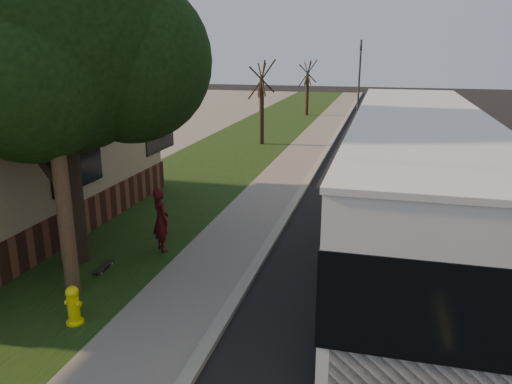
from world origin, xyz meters
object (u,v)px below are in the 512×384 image
at_px(bare_tree_far, 307,89).
at_px(traffic_signal, 360,71).
at_px(leafy_tree, 59,36).
at_px(fire_hydrant, 73,305).
at_px(transit_bus, 415,186).
at_px(distant_car, 395,108).
at_px(skateboarder, 161,220).
at_px(utility_pole, 48,65).
at_px(bare_tree_near, 262,104).
at_px(skateboard_main, 104,267).

distance_m(bare_tree_far, traffic_signal, 5.44).
bearing_deg(leafy_tree, bare_tree_far, 87.55).
height_order(fire_hydrant, bare_tree_far, bare_tree_far).
bearing_deg(traffic_signal, transit_bus, -84.31).
bearing_deg(distant_car, leafy_tree, -111.91).
relative_size(traffic_signal, transit_bus, 0.42).
xyz_separation_m(bare_tree_far, skateboarder, (0.50, -26.42, -1.14)).
bearing_deg(utility_pole, leafy_tree, 117.60).
relative_size(traffic_signal, distant_car, 1.29).
bearing_deg(fire_hydrant, bare_tree_near, 92.86).
bearing_deg(bare_tree_far, leafy_tree, -92.45).
bearing_deg(bare_tree_far, skateboarder, -88.92).
distance_m(traffic_signal, skateboard_main, 32.17).
height_order(leafy_tree, bare_tree_near, leafy_tree).
xyz_separation_m(bare_tree_far, distant_car, (6.32, 0.12, -1.28)).
distance_m(leafy_tree, bare_tree_near, 15.66).
distance_m(bare_tree_near, traffic_signal, 16.52).
height_order(utility_pole, leafy_tree, utility_pole).
xyz_separation_m(skateboard_main, distant_car, (6.65, 27.91, 0.60)).
bearing_deg(fire_hydrant, traffic_signal, 84.79).
height_order(utility_pole, skateboard_main, utility_pole).
bearing_deg(bare_tree_near, bare_tree_far, 87.61).
relative_size(utility_pole, transit_bus, 0.69).
bearing_deg(utility_pole, transit_bus, 27.47).
distance_m(bare_tree_near, distant_car, 13.98).
relative_size(bare_tree_near, distant_car, 1.01).
distance_m(utility_pole, transit_bus, 8.08).
bearing_deg(leafy_tree, skateboarder, 29.08).
relative_size(leafy_tree, traffic_signal, 1.42).
height_order(fire_hydrant, leafy_tree, leafy_tree).
height_order(skateboarder, skateboard_main, skateboarder).
bearing_deg(transit_bus, skateboarder, -171.17).
xyz_separation_m(bare_tree_far, traffic_signal, (3.50, 4.00, 1.16)).
xyz_separation_m(bare_tree_far, transit_bus, (6.44, -25.50, -0.11)).
relative_size(utility_pole, skateboard_main, 11.90).
xyz_separation_m(leafy_tree, traffic_signal, (4.67, 31.35, -2.00)).
bearing_deg(leafy_tree, skateboard_main, -27.66).
xyz_separation_m(traffic_signal, distant_car, (2.82, -3.88, -2.44)).
distance_m(utility_pole, skateboarder, 4.64).
xyz_separation_m(utility_pole, skateboarder, (0.81, 2.58, -3.77)).
bearing_deg(skateboard_main, traffic_signal, 83.13).
distance_m(fire_hydrant, transit_bus, 7.67).
xyz_separation_m(transit_bus, skateboarder, (-5.94, -0.92, -1.03)).
height_order(fire_hydrant, distant_car, distant_car).
relative_size(bare_tree_near, skateboarder, 2.71).
bearing_deg(utility_pole, fire_hydrant, -54.62).
bearing_deg(transit_bus, skateboard_main, -161.30).
xyz_separation_m(utility_pole, traffic_signal, (3.81, 33.01, -1.47)).
bearing_deg(skateboarder, skateboard_main, 103.27).
bearing_deg(utility_pole, skateboarder, 72.69).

